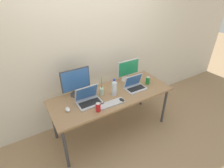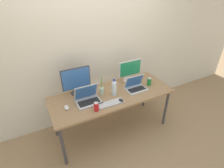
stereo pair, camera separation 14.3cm
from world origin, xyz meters
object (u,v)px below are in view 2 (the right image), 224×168
(monitor_center, at_px, (130,70))
(water_bottle, at_px, (114,88))
(laptop_silver, at_px, (88,98))
(soda_can_by_laptop, at_px, (96,107))
(keyboard_main, at_px, (109,104))
(mouse_by_laptop, at_px, (67,108))
(mouse_by_keyboard, at_px, (121,100))
(laptop_secondary, at_px, (135,86))
(soda_can_near_keyboard, at_px, (149,82))
(monitor_left, at_px, (76,80))
(work_desk, at_px, (112,97))
(bamboo_vase, at_px, (102,90))

(monitor_center, height_order, water_bottle, monitor_center)
(laptop_silver, xyz_separation_m, water_bottle, (0.41, -0.03, 0.07))
(laptop_silver, height_order, soda_can_by_laptop, laptop_silver)
(water_bottle, xyz_separation_m, soda_can_by_laptop, (-0.38, -0.22, -0.06))
(keyboard_main, height_order, mouse_by_laptop, mouse_by_laptop)
(monitor_center, relative_size, water_bottle, 1.53)
(mouse_by_keyboard, distance_m, water_bottle, 0.22)
(soda_can_by_laptop, bearing_deg, laptop_secondary, 15.33)
(soda_can_near_keyboard, bearing_deg, mouse_by_laptop, 179.78)
(monitor_center, bearing_deg, monitor_left, 178.45)
(water_bottle, height_order, soda_can_near_keyboard, water_bottle)
(work_desk, height_order, bamboo_vase, bamboo_vase)
(water_bottle, distance_m, bamboo_vase, 0.20)
(mouse_by_keyboard, relative_size, soda_can_by_laptop, 0.73)
(laptop_silver, relative_size, bamboo_vase, 1.11)
(monitor_center, xyz_separation_m, mouse_by_laptop, (-1.18, -0.27, -0.18))
(monitor_center, relative_size, mouse_by_laptop, 3.97)
(monitor_left, relative_size, laptop_secondary, 1.34)
(laptop_silver, bearing_deg, keyboard_main, -39.82)
(monitor_left, xyz_separation_m, soda_can_by_laptop, (0.10, -0.52, -0.16))
(keyboard_main, bearing_deg, monitor_center, 37.73)
(monitor_center, height_order, soda_can_by_laptop, monitor_center)
(mouse_by_keyboard, xyz_separation_m, soda_can_near_keyboard, (0.65, 0.19, 0.04))
(soda_can_near_keyboard, bearing_deg, monitor_left, 165.17)
(work_desk, height_order, soda_can_near_keyboard, soda_can_near_keyboard)
(monitor_center, bearing_deg, water_bottle, -148.59)
(mouse_by_keyboard, relative_size, mouse_by_laptop, 0.89)
(monitor_center, height_order, laptop_secondary, monitor_center)
(laptop_secondary, height_order, soda_can_by_laptop, laptop_secondary)
(laptop_silver, xyz_separation_m, soda_can_by_laptop, (0.03, -0.24, 0.00))
(monitor_center, bearing_deg, soda_can_near_keyboard, -52.96)
(mouse_by_laptop, bearing_deg, laptop_silver, 6.17)
(mouse_by_laptop, xyz_separation_m, water_bottle, (0.73, -0.00, 0.11))
(work_desk, distance_m, bamboo_vase, 0.20)
(monitor_left, height_order, soda_can_by_laptop, monitor_left)
(mouse_by_keyboard, distance_m, soda_can_by_laptop, 0.39)
(mouse_by_keyboard, bearing_deg, keyboard_main, 166.82)
(work_desk, bearing_deg, soda_can_by_laptop, -145.26)
(monitor_left, xyz_separation_m, water_bottle, (0.48, -0.30, -0.10))
(monitor_center, xyz_separation_m, keyboard_main, (-0.62, -0.45, -0.18))
(keyboard_main, xyz_separation_m, soda_can_by_laptop, (-0.21, -0.04, 0.05))
(mouse_by_laptop, xyz_separation_m, bamboo_vase, (0.57, 0.10, 0.05))
(monitor_left, bearing_deg, bamboo_vase, -30.69)
(monitor_center, xyz_separation_m, soda_can_near_keyboard, (0.21, -0.28, -0.13))
(keyboard_main, bearing_deg, work_desk, 56.11)
(work_desk, bearing_deg, mouse_by_laptop, -177.48)
(work_desk, bearing_deg, bamboo_vase, 152.38)
(monitor_left, height_order, keyboard_main, monitor_left)
(water_bottle, xyz_separation_m, bamboo_vase, (-0.16, 0.11, -0.06))
(work_desk, bearing_deg, keyboard_main, -125.45)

